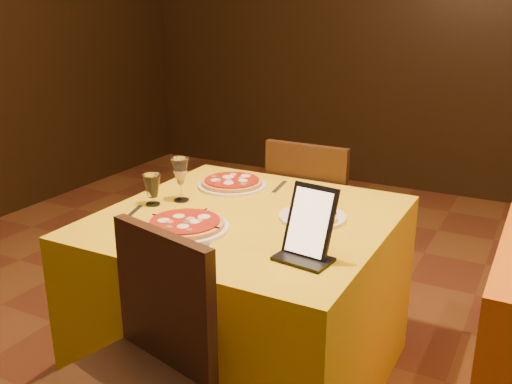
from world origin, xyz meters
The scene contains 12 objects.
wall_back centered at (0.00, 3.50, 1.40)m, with size 6.00×0.01×2.80m, color black.
main_table centered at (-0.40, 0.52, 0.38)m, with size 1.10×1.10×0.75m, color gold.
chair_main_far centered at (-0.40, 1.30, 0.46)m, with size 0.36×0.36×0.91m, color black, non-canonical shape.
pizza_near centered at (-0.53, 0.28, 0.77)m, with size 0.33×0.33×0.03m.
pizza_far centered at (-0.64, 0.81, 0.77)m, with size 0.31×0.31×0.03m.
cutlet_dish centered at (-0.16, 0.60, 0.76)m, with size 0.26×0.26×0.03m.
wine_glass centered at (-0.73, 0.54, 0.84)m, with size 0.09×0.09×0.19m, color #E1BB80, non-canonical shape.
water_glass centered at (-0.81, 0.44, 0.81)m, with size 0.07×0.07×0.13m, color silver, non-canonical shape.
tablet centered at (-0.04, 0.29, 0.87)m, with size 0.16×0.01×0.24m, color black.
knife centered at (-0.39, 0.24, 0.75)m, with size 0.21×0.02×0.01m, color #B4B4BB.
fork_near centered at (-0.81, 0.32, 0.75)m, with size 0.18×0.02×0.01m, color #A3A3A9.
fork_far centered at (-0.44, 0.90, 0.75)m, with size 0.18×0.02×0.01m, color silver.
Camera 1 is at (0.62, -1.33, 1.55)m, focal length 40.00 mm.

